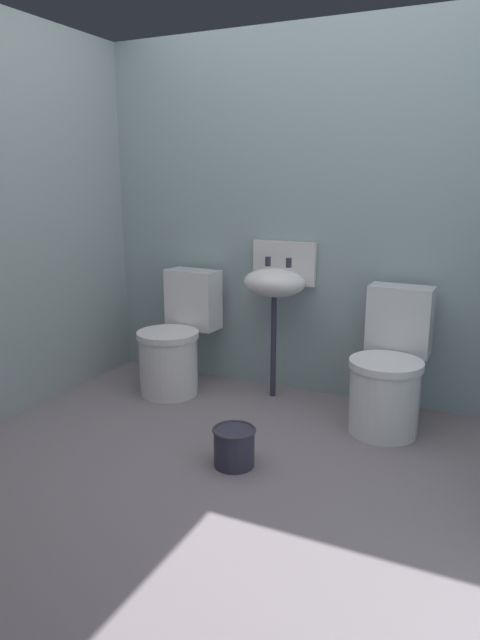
{
  "coord_description": "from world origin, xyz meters",
  "views": [
    {
      "loc": [
        1.17,
        -2.14,
        1.38
      ],
      "look_at": [
        0.0,
        0.32,
        0.7
      ],
      "focal_mm": 31.97,
      "sensor_mm": 36.0,
      "label": 1
    }
  ],
  "objects_px": {
    "toilet_left": "(176,343)",
    "bucket": "(234,446)",
    "toilet_right": "(389,373)",
    "sink": "(276,281)"
  },
  "relations": [
    {
      "from": "toilet_right",
      "to": "sink",
      "type": "bearing_deg",
      "value": -12.41
    },
    {
      "from": "toilet_right",
      "to": "bucket",
      "type": "bearing_deg",
      "value": 54.67
    },
    {
      "from": "toilet_right",
      "to": "sink",
      "type": "xyz_separation_m",
      "value": [
        -0.76,
        0.19,
        0.43
      ]
    },
    {
      "from": "sink",
      "to": "toilet_left",
      "type": "bearing_deg",
      "value": -163.34
    },
    {
      "from": "toilet_left",
      "to": "bucket",
      "type": "height_order",
      "value": "toilet_left"
    },
    {
      "from": "toilet_left",
      "to": "bucket",
      "type": "bearing_deg",
      "value": 139.9
    },
    {
      "from": "toilet_left",
      "to": "bucket",
      "type": "relative_size",
      "value": 3.6
    },
    {
      "from": "toilet_right",
      "to": "bucket",
      "type": "height_order",
      "value": "toilet_right"
    },
    {
      "from": "toilet_left",
      "to": "sink",
      "type": "xyz_separation_m",
      "value": [
        0.63,
        0.19,
        0.43
      ]
    },
    {
      "from": "bucket",
      "to": "sink",
      "type": "bearing_deg",
      "value": 100.35
    }
  ]
}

